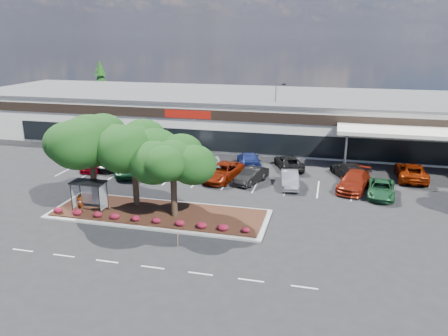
% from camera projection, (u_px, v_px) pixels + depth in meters
% --- Properties ---
extents(ground, '(160.00, 160.00, 0.00)m').
position_uv_depth(ground, '(164.00, 239.00, 31.78)').
color(ground, black).
rests_on(ground, ground).
extents(retail_store, '(80.40, 25.20, 6.25)m').
position_uv_depth(retail_store, '(251.00, 115.00, 62.31)').
color(retail_store, white).
rests_on(retail_store, ground).
extents(landscape_island, '(18.00, 6.00, 0.26)m').
position_uv_depth(landscape_island, '(159.00, 214.00, 35.92)').
color(landscape_island, '#A4A49E').
rests_on(landscape_island, ground).
extents(lane_markings, '(33.12, 20.06, 0.01)m').
position_uv_depth(lane_markings, '(203.00, 191.00, 41.49)').
color(lane_markings, silver).
rests_on(lane_markings, ground).
extents(shrub_row, '(17.00, 0.80, 0.50)m').
position_uv_depth(shrub_row, '(148.00, 219.00, 33.85)').
color(shrub_row, maroon).
rests_on(shrub_row, landscape_island).
extents(bus_shelter, '(2.75, 1.55, 2.59)m').
position_uv_depth(bus_shelter, '(90.00, 187.00, 35.56)').
color(bus_shelter, black).
rests_on(bus_shelter, landscape_island).
extents(island_tree_west, '(7.20, 7.20, 7.89)m').
position_uv_depth(island_tree_west, '(92.00, 160.00, 36.56)').
color(island_tree_west, '#113711').
rests_on(island_tree_west, landscape_island).
extents(island_tree_mid, '(6.60, 6.60, 7.32)m').
position_uv_depth(island_tree_mid, '(134.00, 163.00, 36.49)').
color(island_tree_mid, '#113711').
rests_on(island_tree_mid, landscape_island).
extents(island_tree_east, '(5.80, 5.80, 6.50)m').
position_uv_depth(island_tree_east, '(173.00, 177.00, 34.30)').
color(island_tree_east, '#113711').
rests_on(island_tree_east, landscape_island).
extents(conifer_north_west, '(4.40, 4.40, 10.00)m').
position_uv_depth(conifer_north_west, '(101.00, 87.00, 79.88)').
color(conifer_north_west, '#113711').
rests_on(conifer_north_west, ground).
extents(person_waiting, '(0.56, 0.37, 1.53)m').
position_uv_depth(person_waiting, '(80.00, 203.00, 35.76)').
color(person_waiting, '#594C47').
rests_on(person_waiting, landscape_island).
extents(light_pole, '(1.39, 0.86, 8.66)m').
position_uv_depth(light_pole, '(276.00, 121.00, 54.60)').
color(light_pole, '#A4A49E').
rests_on(light_pole, ground).
extents(survey_stake, '(0.07, 0.14, 1.09)m').
position_uv_depth(survey_stake, '(178.00, 238.00, 30.31)').
color(survey_stake, tan).
rests_on(survey_stake, ground).
extents(car_0, '(4.45, 6.70, 1.71)m').
position_uv_depth(car_0, '(118.00, 160.00, 48.49)').
color(car_0, black).
rests_on(car_0, ground).
extents(car_1, '(2.34, 5.32, 1.52)m').
position_uv_depth(car_1, '(98.00, 162.00, 48.17)').
color(car_1, maroon).
rests_on(car_1, ground).
extents(car_2, '(4.04, 6.46, 1.66)m').
position_uv_depth(car_2, '(132.00, 167.00, 46.26)').
color(car_2, '#134824').
rests_on(car_2, ground).
extents(car_3, '(4.15, 6.56, 1.69)m').
position_uv_depth(car_3, '(222.00, 172.00, 44.48)').
color(car_3, '#6E1805').
rests_on(car_3, ground).
extents(car_4, '(4.85, 6.78, 1.72)m').
position_uv_depth(car_4, '(209.00, 167.00, 46.11)').
color(car_4, silver).
rests_on(car_4, ground).
extents(car_5, '(3.06, 4.86, 1.51)m').
position_uv_depth(car_5, '(251.00, 176.00, 43.55)').
color(car_5, black).
rests_on(car_5, ground).
extents(car_6, '(2.28, 4.81, 1.52)m').
position_uv_depth(car_6, '(290.00, 179.00, 42.45)').
color(car_6, slate).
rests_on(car_6, ground).
extents(car_7, '(3.78, 6.30, 1.71)m').
position_uv_depth(car_7, '(354.00, 181.00, 41.62)').
color(car_7, maroon).
rests_on(car_7, ground).
extents(car_8, '(2.83, 5.29, 1.41)m').
position_uv_depth(car_8, '(381.00, 189.00, 39.92)').
color(car_8, '#1D4F2C').
rests_on(car_8, ground).
extents(car_9, '(2.73, 5.29, 1.66)m').
position_uv_depth(car_9, '(158.00, 147.00, 54.23)').
color(car_9, navy).
rests_on(car_9, ground).
extents(car_10, '(3.70, 5.72, 1.46)m').
position_uv_depth(car_10, '(147.00, 147.00, 54.69)').
color(car_10, '#AEB4BA').
rests_on(car_10, ground).
extents(car_11, '(2.82, 5.49, 1.72)m').
position_uv_depth(car_11, '(186.00, 155.00, 50.69)').
color(car_11, white).
rests_on(car_11, ground).
extents(car_12, '(3.91, 6.32, 1.71)m').
position_uv_depth(car_12, '(249.00, 160.00, 48.60)').
color(car_12, navy).
rests_on(car_12, ground).
extents(car_13, '(4.12, 5.81, 1.47)m').
position_uv_depth(car_13, '(289.00, 162.00, 48.10)').
color(car_13, black).
rests_on(car_13, ground).
extents(car_16, '(4.36, 6.06, 1.63)m').
position_uv_depth(car_16, '(349.00, 170.00, 45.01)').
color(car_16, black).
rests_on(car_16, ground).
extents(car_17, '(2.85, 6.04, 1.67)m').
position_uv_depth(car_17, '(411.00, 172.00, 44.57)').
color(car_17, maroon).
rests_on(car_17, ground).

